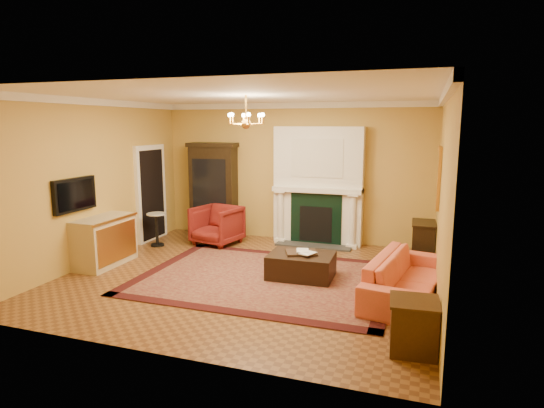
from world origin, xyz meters
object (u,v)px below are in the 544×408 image
at_px(china_cabinet, 214,192).
at_px(leather_ottoman, 301,265).
at_px(console_table, 423,244).
at_px(wingback_armchair, 217,223).
at_px(coral_sofa, 406,270).
at_px(commode, 104,241).
at_px(pedestal_table, 157,227).
at_px(end_table, 414,327).

height_order(china_cabinet, leather_ottoman, china_cabinet).
bearing_deg(console_table, china_cabinet, 169.53).
relative_size(wingback_armchair, coral_sofa, 0.42).
bearing_deg(commode, pedestal_table, 82.54).
relative_size(pedestal_table, commode, 0.59).
bearing_deg(commode, coral_sofa, 0.53).
xyz_separation_m(china_cabinet, console_table, (4.59, -0.75, -0.64)).
xyz_separation_m(commode, end_table, (5.45, -1.57, -0.15)).
relative_size(coral_sofa, leather_ottoman, 2.03).
bearing_deg(china_cabinet, end_table, -47.54).
height_order(commode, end_table, commode).
height_order(wingback_armchair, pedestal_table, wingback_armchair).
xyz_separation_m(pedestal_table, coral_sofa, (5.11, -1.35, 0.01)).
xyz_separation_m(wingback_armchair, coral_sofa, (3.98, -1.91, -0.03)).
bearing_deg(coral_sofa, console_table, 2.81).
xyz_separation_m(commode, console_table, (5.51, 1.94, -0.07)).
bearing_deg(leather_ottoman, wingback_armchair, 144.36).
relative_size(china_cabinet, leather_ottoman, 1.92).
bearing_deg(end_table, wingback_armchair, 139.26).
distance_m(china_cabinet, end_table, 6.26).
relative_size(pedestal_table, leather_ottoman, 0.66).
xyz_separation_m(coral_sofa, console_table, (0.22, 1.85, -0.05)).
bearing_deg(china_cabinet, pedestal_table, -124.96).
height_order(china_cabinet, end_table, china_cabinet).
xyz_separation_m(pedestal_table, console_table, (5.33, 0.50, -0.03)).
relative_size(coral_sofa, end_table, 3.73).
distance_m(wingback_armchair, leather_ottoman, 2.77).
relative_size(wingback_armchair, pedestal_table, 1.29).
bearing_deg(end_table, leather_ottoman, 132.47).
bearing_deg(commode, end_table, -16.51).
relative_size(wingback_armchair, end_table, 1.57).
bearing_deg(console_table, commode, -161.88).
bearing_deg(commode, china_cabinet, 70.76).
bearing_deg(coral_sofa, china_cabinet, 68.99).
relative_size(wingback_armchair, leather_ottoman, 0.85).
height_order(china_cabinet, commode, china_cabinet).
relative_size(commode, leather_ottoman, 1.12).
height_order(commode, console_table, commode).
bearing_deg(leather_ottoman, coral_sofa, -13.86).
bearing_deg(end_table, pedestal_table, 150.28).
height_order(wingback_armchair, coral_sofa, wingback_armchair).
bearing_deg(console_table, wingback_armchair, 177.99).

